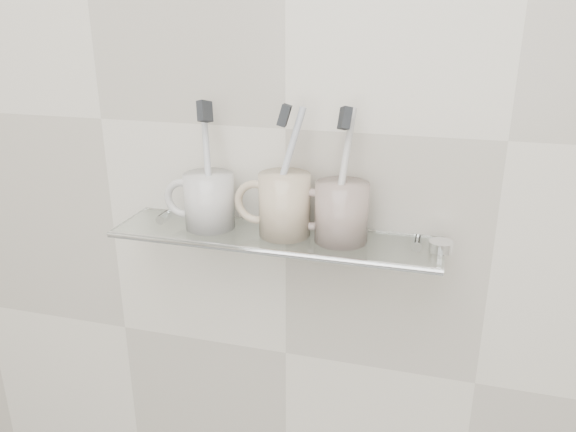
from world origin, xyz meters
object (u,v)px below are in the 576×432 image
(mug_left, at_px, (209,201))
(mug_center, at_px, (285,205))
(mug_right, at_px, (342,212))
(shelf_glass, at_px, (274,237))

(mug_left, xyz_separation_m, mug_center, (0.12, 0.00, 0.00))
(mug_left, xyz_separation_m, mug_right, (0.21, 0.00, 0.00))
(mug_left, relative_size, mug_center, 0.90)
(mug_center, relative_size, mug_right, 1.08)
(mug_center, distance_m, mug_right, 0.09)
(mug_right, bearing_deg, mug_center, 160.46)
(shelf_glass, xyz_separation_m, mug_right, (0.10, 0.00, 0.05))
(mug_center, bearing_deg, mug_right, 2.93)
(mug_left, bearing_deg, mug_center, 18.86)
(mug_right, bearing_deg, shelf_glass, 163.30)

